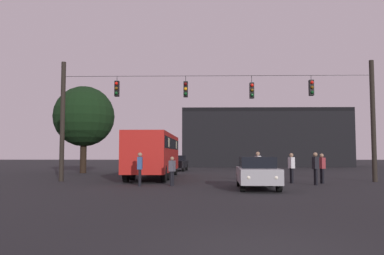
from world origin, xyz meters
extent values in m
plane|color=black|center=(0.00, 24.50, 0.00)|extent=(168.00, 168.00, 0.00)
cylinder|color=black|center=(-9.43, 16.90, 3.67)|extent=(0.28, 0.28, 7.34)
cylinder|color=black|center=(9.43, 16.90, 3.67)|extent=(0.28, 0.28, 7.34)
cylinder|color=black|center=(0.00, 16.90, 6.44)|extent=(18.87, 0.02, 0.02)
cylinder|color=black|center=(-6.10, 16.90, 6.28)|extent=(0.03, 0.03, 0.29)
cube|color=black|center=(-6.10, 16.90, 5.66)|extent=(0.26, 0.32, 0.95)
sphere|color=red|center=(-6.10, 16.72, 5.96)|extent=(0.20, 0.20, 0.20)
sphere|color=#5B3D0C|center=(-6.10, 16.72, 5.66)|extent=(0.20, 0.20, 0.20)
sphere|color=#0C4219|center=(-6.10, 16.72, 5.36)|extent=(0.20, 0.20, 0.20)
cylinder|color=black|center=(-1.87, 16.90, 6.25)|extent=(0.03, 0.03, 0.34)
cube|color=black|center=(-1.87, 16.90, 5.61)|extent=(0.26, 0.32, 0.95)
sphere|color=#510A0A|center=(-1.87, 16.72, 5.91)|extent=(0.20, 0.20, 0.20)
sphere|color=orange|center=(-1.87, 16.72, 5.61)|extent=(0.20, 0.20, 0.20)
sphere|color=#0C4219|center=(-1.87, 16.72, 5.31)|extent=(0.20, 0.20, 0.20)
cylinder|color=black|center=(2.16, 16.90, 6.21)|extent=(0.03, 0.03, 0.43)
cube|color=black|center=(2.16, 16.90, 5.52)|extent=(0.26, 0.32, 0.95)
sphere|color=red|center=(2.16, 16.72, 5.82)|extent=(0.20, 0.20, 0.20)
sphere|color=#5B3D0C|center=(2.16, 16.72, 5.52)|extent=(0.20, 0.20, 0.20)
sphere|color=#0C4219|center=(2.16, 16.72, 5.22)|extent=(0.20, 0.20, 0.20)
cylinder|color=black|center=(5.77, 16.90, 6.28)|extent=(0.03, 0.03, 0.28)
cube|color=black|center=(5.77, 16.90, 5.67)|extent=(0.26, 0.32, 0.95)
sphere|color=red|center=(5.77, 16.72, 5.97)|extent=(0.20, 0.20, 0.20)
sphere|color=#5B3D0C|center=(5.77, 16.72, 5.67)|extent=(0.20, 0.20, 0.20)
sphere|color=#0C4219|center=(5.77, 16.72, 5.37)|extent=(0.20, 0.20, 0.20)
cube|color=#B21E19|center=(-4.16, 20.27, 1.75)|extent=(2.65, 11.03, 2.50)
cube|color=black|center=(-4.16, 20.27, 2.36)|extent=(2.68, 10.37, 0.70)
cylinder|color=black|center=(-5.21, 24.25, 0.50)|extent=(0.29, 1.00, 1.00)
cylinder|color=black|center=(-2.99, 24.21, 0.50)|extent=(0.29, 1.00, 1.00)
cylinder|color=black|center=(-5.30, 18.09, 0.50)|extent=(0.29, 1.00, 1.00)
cylinder|color=black|center=(-3.08, 18.06, 0.50)|extent=(0.29, 1.00, 1.00)
cylinder|color=black|center=(-5.33, 16.11, 0.50)|extent=(0.29, 1.00, 1.00)
cylinder|color=black|center=(-3.11, 16.08, 0.50)|extent=(0.29, 1.00, 1.00)
cube|color=beige|center=(-4.11, 23.57, 2.36)|extent=(2.57, 0.84, 0.56)
cube|color=beige|center=(-4.20, 17.52, 2.36)|extent=(2.57, 0.84, 0.56)
cube|color=#99999E|center=(1.73, 11.92, 0.66)|extent=(1.99, 4.38, 0.68)
cube|color=black|center=(1.73, 12.07, 1.26)|extent=(1.68, 2.39, 0.52)
cylinder|color=black|center=(2.45, 10.46, 0.32)|extent=(0.25, 0.65, 0.64)
cylinder|color=black|center=(0.87, 10.53, 0.32)|extent=(0.25, 0.65, 0.64)
cylinder|color=black|center=(2.58, 13.30, 0.32)|extent=(0.25, 0.65, 0.64)
cylinder|color=black|center=(1.00, 13.37, 0.32)|extent=(0.25, 0.65, 0.64)
sphere|color=white|center=(2.21, 9.79, 0.66)|extent=(0.18, 0.18, 0.18)
sphere|color=white|center=(1.06, 9.84, 0.66)|extent=(0.18, 0.18, 0.18)
cube|color=black|center=(-3.32, 31.97, 0.66)|extent=(2.12, 4.43, 0.68)
cube|color=black|center=(-3.33, 31.82, 1.26)|extent=(1.76, 2.44, 0.52)
cylinder|color=black|center=(-4.00, 33.45, 0.32)|extent=(0.27, 0.65, 0.64)
cylinder|color=black|center=(-2.42, 33.33, 0.32)|extent=(0.27, 0.65, 0.64)
cylinder|color=black|center=(-4.22, 30.62, 0.32)|extent=(0.27, 0.65, 0.64)
cylinder|color=black|center=(-2.64, 30.50, 0.32)|extent=(0.27, 0.65, 0.64)
sphere|color=white|center=(-3.73, 34.11, 0.66)|extent=(0.18, 0.18, 0.18)
sphere|color=white|center=(-2.59, 34.02, 0.66)|extent=(0.18, 0.18, 0.18)
cylinder|color=black|center=(5.84, 15.55, 0.42)|extent=(0.14, 0.14, 0.83)
cylinder|color=black|center=(5.90, 15.40, 0.42)|extent=(0.14, 0.14, 0.83)
cube|color=maroon|center=(5.87, 15.48, 1.14)|extent=(0.34, 0.42, 0.62)
sphere|color=#8C6B51|center=(5.87, 15.48, 1.57)|extent=(0.23, 0.23, 0.23)
cylinder|color=black|center=(5.19, 14.23, 0.43)|extent=(0.14, 0.14, 0.86)
cylinder|color=black|center=(5.16, 14.39, 0.43)|extent=(0.14, 0.14, 0.86)
cube|color=black|center=(5.18, 14.31, 1.19)|extent=(0.31, 0.40, 0.65)
sphere|color=#8C6B51|center=(5.18, 14.31, 1.63)|extent=(0.23, 0.23, 0.23)
cylinder|color=black|center=(2.42, 16.17, 0.44)|extent=(0.14, 0.14, 0.88)
cylinder|color=black|center=(2.37, 16.32, 0.44)|extent=(0.14, 0.14, 0.88)
cube|color=silver|center=(2.39, 16.24, 1.22)|extent=(0.35, 0.42, 0.66)
sphere|color=#8C6B51|center=(2.39, 16.24, 1.67)|extent=(0.24, 0.24, 0.24)
cylinder|color=black|center=(-4.12, 13.45, 0.43)|extent=(0.14, 0.14, 0.86)
cylinder|color=black|center=(-4.12, 13.61, 0.43)|extent=(0.14, 0.14, 0.86)
cube|color=#2D4C7F|center=(-4.12, 13.53, 1.18)|extent=(0.25, 0.37, 0.64)
sphere|color=#8C6B51|center=(-4.12, 13.53, 1.62)|extent=(0.23, 0.23, 0.23)
cylinder|color=black|center=(4.22, 15.53, 0.42)|extent=(0.14, 0.14, 0.84)
cylinder|color=black|center=(4.18, 15.69, 0.42)|extent=(0.14, 0.14, 0.84)
cube|color=silver|center=(4.20, 15.61, 1.16)|extent=(0.33, 0.41, 0.63)
sphere|color=#8C6B51|center=(4.20, 15.61, 1.59)|extent=(0.23, 0.23, 0.23)
cylinder|color=black|center=(-2.48, 13.58, 0.38)|extent=(0.14, 0.14, 0.75)
cylinder|color=black|center=(-2.42, 13.73, 0.38)|extent=(0.14, 0.14, 0.75)
cube|color=#4C4C56|center=(-2.45, 13.65, 1.03)|extent=(0.35, 0.42, 0.56)
sphere|color=#8C6B51|center=(-2.45, 13.65, 1.42)|extent=(0.20, 0.20, 0.20)
cube|color=black|center=(7.59, 47.84, 3.54)|extent=(21.85, 10.41, 7.09)
cube|color=black|center=(7.59, 47.84, 7.34)|extent=(21.85, 10.41, 0.50)
cylinder|color=black|center=(-11.19, 27.04, 1.56)|extent=(0.55, 0.55, 3.11)
sphere|color=black|center=(-11.19, 27.04, 4.96)|extent=(5.27, 5.27, 5.27)
camera|label=1|loc=(-0.95, -6.70, 1.65)|focal=36.47mm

